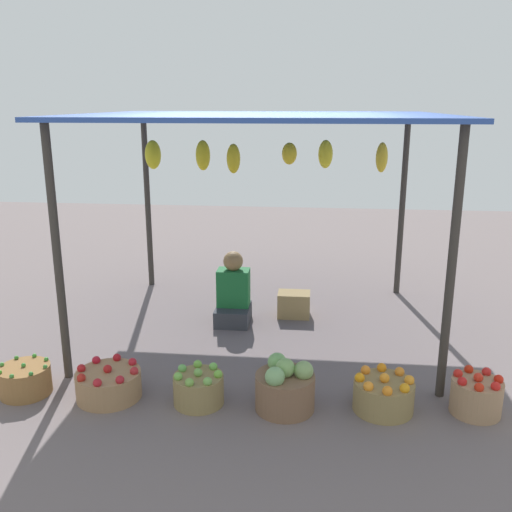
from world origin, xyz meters
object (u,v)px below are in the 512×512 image
(basket_cabbages, at_px, (285,388))
(basket_red_tomatoes, at_px, (476,396))
(basket_green_chilies, at_px, (25,380))
(basket_oranges, at_px, (383,394))
(basket_green_apples, at_px, (199,388))
(vendor_person, at_px, (233,295))
(wooden_crate_near_vendor, at_px, (294,304))
(basket_red_apples, at_px, (109,384))

(basket_cabbages, height_order, basket_red_tomatoes, basket_cabbages)
(basket_green_chilies, xyz_separation_m, basket_cabbages, (2.12, -0.02, 0.06))
(basket_oranges, bearing_deg, basket_green_apples, -178.03)
(vendor_person, relative_size, basket_cabbages, 1.69)
(basket_green_chilies, height_order, basket_cabbages, basket_cabbages)
(basket_cabbages, distance_m, basket_red_tomatoes, 1.46)
(wooden_crate_near_vendor, bearing_deg, basket_cabbages, -89.83)
(vendor_person, distance_m, basket_red_tomatoes, 2.67)
(vendor_person, xyz_separation_m, basket_cabbages, (0.65, -1.73, -0.12))
(basket_cabbages, bearing_deg, basket_green_apples, 179.00)
(basket_green_chilies, xyz_separation_m, basket_green_apples, (1.44, -0.01, 0.01))
(vendor_person, bearing_deg, basket_green_chilies, -130.59)
(basket_green_chilies, xyz_separation_m, basket_red_tomatoes, (3.57, 0.07, 0.03))
(basket_oranges, relative_size, wooden_crate_near_vendor, 1.31)
(vendor_person, bearing_deg, basket_red_apples, -114.34)
(basket_red_apples, xyz_separation_m, basket_cabbages, (1.42, -0.03, 0.06))
(basket_cabbages, bearing_deg, basket_red_tomatoes, 3.51)
(basket_red_apples, height_order, basket_cabbages, basket_cabbages)
(basket_green_apples, xyz_separation_m, basket_cabbages, (0.68, -0.01, 0.05))
(basket_oranges, bearing_deg, basket_cabbages, -175.37)
(basket_oranges, height_order, basket_red_tomatoes, basket_red_tomatoes)
(basket_green_chilies, height_order, basket_green_apples, basket_green_apples)
(basket_red_apples, distance_m, basket_green_apples, 0.74)
(wooden_crate_near_vendor, bearing_deg, basket_red_tomatoes, -52.03)
(vendor_person, height_order, basket_red_apples, vendor_person)
(basket_green_chilies, distance_m, basket_red_apples, 0.70)
(basket_green_apples, distance_m, basket_cabbages, 0.68)
(basket_green_chilies, distance_m, wooden_crate_near_vendor, 2.87)
(basket_green_apples, bearing_deg, basket_cabbages, -1.00)
(basket_red_apples, bearing_deg, basket_oranges, 0.80)
(vendor_person, xyz_separation_m, basket_oranges, (1.40, -1.67, -0.17))
(basket_red_tomatoes, bearing_deg, basket_green_apples, -177.92)
(basket_green_apples, relative_size, wooden_crate_near_vendor, 1.12)
(basket_red_tomatoes, relative_size, wooden_crate_near_vendor, 1.08)
(basket_red_tomatoes, bearing_deg, vendor_person, 142.01)
(basket_red_tomatoes, distance_m, wooden_crate_near_vendor, 2.37)
(basket_red_apples, distance_m, basket_red_tomatoes, 2.87)
(basket_red_apples, relative_size, basket_green_apples, 1.30)
(basket_red_tomatoes, bearing_deg, basket_cabbages, -176.49)
(basket_green_chilies, bearing_deg, basket_cabbages, -0.52)
(basket_green_apples, relative_size, basket_cabbages, 0.86)
(basket_green_chilies, xyz_separation_m, basket_red_apples, (0.70, 0.01, -0.00))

